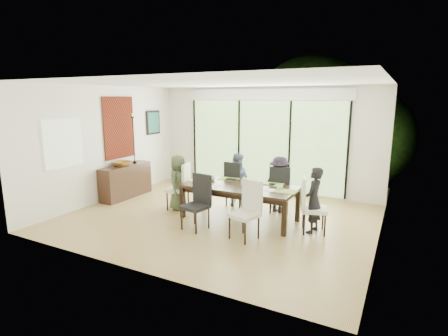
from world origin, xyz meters
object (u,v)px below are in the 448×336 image
at_px(person_right_end, 314,200).
at_px(person_far_right, 279,184).
at_px(chair_left_end, 178,186).
at_px(vase, 243,182).
at_px(chair_near_left, 195,202).
at_px(laptop, 200,181).
at_px(chair_far_left, 237,183).
at_px(sideboard, 126,181).
at_px(person_far_left, 237,179).
at_px(chair_right_end, 315,205).
at_px(bowl, 122,164).
at_px(cup_a, 213,178).
at_px(chair_near_right, 244,210).
at_px(cup_c, 280,187).
at_px(cup_b, 244,185).
at_px(table_top, 239,187).
at_px(person_left_end, 178,182).

xyz_separation_m(person_right_end, person_far_right, (-0.93, 0.83, 0.00)).
distance_m(chair_left_end, vase, 1.57).
height_order(chair_near_left, laptop, chair_near_left).
relative_size(chair_far_left, sideboard, 0.72).
relative_size(person_far_left, laptop, 3.91).
bearing_deg(chair_near_left, person_far_left, 98.04).
bearing_deg(person_far_left, vase, 125.37).
relative_size(chair_right_end, person_right_end, 0.85).
xyz_separation_m(person_far_right, bowl, (-3.72, -0.75, 0.25)).
bearing_deg(cup_a, person_far_right, 28.55).
distance_m(person_far_left, bowl, 2.83).
height_order(chair_near_left, person_right_end, person_right_end).
distance_m(person_far_right, cup_a, 1.43).
relative_size(chair_near_right, person_far_left, 0.85).
distance_m(chair_far_left, cup_c, 1.48).
height_order(chair_left_end, cup_c, chair_left_end).
xyz_separation_m(chair_right_end, chair_near_left, (-2.00, -0.87, 0.00)).
xyz_separation_m(chair_near_left, person_far_left, (0.05, 1.70, 0.09)).
xyz_separation_m(vase, laptop, (-0.90, -0.15, -0.04)).
relative_size(chair_left_end, chair_near_left, 1.00).
bearing_deg(bowl, person_far_right, 11.44).
bearing_deg(cup_b, chair_right_end, 4.24).
relative_size(chair_right_end, chair_near_left, 1.00).
bearing_deg(vase, cup_a, 172.41).
bearing_deg(chair_far_left, chair_left_end, 46.38).
bearing_deg(vase, cup_c, 3.81).
xyz_separation_m(chair_near_left, cup_c, (1.30, 0.97, 0.23)).
bearing_deg(person_far_left, person_far_right, -177.29).
distance_m(table_top, person_far_left, 0.95).
height_order(person_right_end, person_far_right, same).
bearing_deg(chair_near_right, person_left_end, 173.11).
bearing_deg(vase, bowl, 179.52).
height_order(chair_near_left, vase, chair_near_left).
relative_size(chair_near_left, laptop, 3.33).
height_order(person_far_left, vase, person_far_left).
height_order(chair_near_left, cup_b, chair_near_left).
distance_m(chair_near_left, cup_a, 1.07).
distance_m(chair_near_right, bowl, 3.81).
xyz_separation_m(chair_far_left, cup_b, (0.60, -0.95, 0.23)).
xyz_separation_m(person_right_end, bowl, (-4.65, 0.08, 0.25)).
xyz_separation_m(cup_a, cup_b, (0.85, -0.25, -0.00)).
relative_size(person_far_left, sideboard, 0.84).
xyz_separation_m(person_left_end, cup_a, (0.78, 0.15, 0.14)).
bearing_deg(cup_a, laptop, -120.96).
height_order(chair_near_left, cup_a, chair_near_left).
distance_m(person_far_right, bowl, 3.80).
xyz_separation_m(vase, cup_a, (-0.75, 0.10, -0.01)).
bearing_deg(chair_left_end, sideboard, -109.97).
bearing_deg(person_far_right, laptop, 46.09).
height_order(chair_far_left, vase, chair_far_left).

